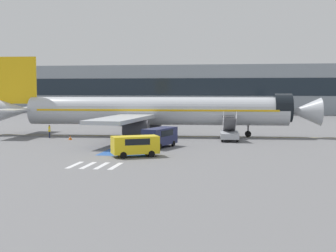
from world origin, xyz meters
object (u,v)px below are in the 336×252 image
object	(u,v)px
ground_crew_1	(49,130)
traffic_cone_0	(70,138)
boarding_stairs_forward	(229,133)
service_van_1	(160,136)
service_van_0	(135,144)
airliner	(152,111)
fuel_tanker	(130,114)
terminal_building	(152,89)
ground_crew_0	(154,134)

from	to	relation	value
ground_crew_1	traffic_cone_0	distance (m)	3.97
boarding_stairs_forward	service_van_1	world-z (taller)	boarding_stairs_forward
service_van_0	ground_crew_1	xyz separation A→B (m)	(-15.11, 14.68, -0.20)
airliner	service_van_0	bearing A→B (deg)	2.55
airliner	fuel_tanker	bearing A→B (deg)	-161.92
service_van_0	terminal_building	distance (m)	82.28
boarding_stairs_forward	fuel_tanker	distance (m)	30.84
fuel_tanker	traffic_cone_0	distance (m)	26.83
terminal_building	service_van_1	bearing A→B (deg)	-77.89
boarding_stairs_forward	traffic_cone_0	size ratio (longest dim) A/B	10.24
boarding_stairs_forward	traffic_cone_0	distance (m)	20.14
airliner	boarding_stairs_forward	xyz separation A→B (m)	(10.58, -3.70, -2.44)
airliner	service_van_0	xyz separation A→B (m)	(2.19, -19.14, -2.21)
boarding_stairs_forward	fuel_tanker	size ratio (longest dim) A/B	0.55
service_van_0	airliner	bearing A→B (deg)	-20.91
airliner	terminal_building	bearing A→B (deg)	-172.49
terminal_building	fuel_tanker	bearing A→B (deg)	-84.18
airliner	terminal_building	world-z (taller)	terminal_building
traffic_cone_0	terminal_building	size ratio (longest dim) A/B	0.00
service_van_1	ground_crew_0	distance (m)	6.16
service_van_1	terminal_building	bearing A→B (deg)	120.76
boarding_stairs_forward	service_van_1	xyz separation A→B (m)	(-7.34, -8.21, 0.34)
airliner	traffic_cone_0	distance (m)	11.66
ground_crew_0	ground_crew_1	bearing A→B (deg)	-145.44
boarding_stairs_forward	ground_crew_1	distance (m)	23.51
traffic_cone_0	terminal_building	bearing A→B (deg)	92.65
airliner	ground_crew_0	bearing A→B (deg)	9.04
service_van_1	boarding_stairs_forward	bearing A→B (deg)	66.85
fuel_tanker	boarding_stairs_forward	bearing A→B (deg)	-53.79
fuel_tanker	ground_crew_0	world-z (taller)	fuel_tanker
ground_crew_1	terminal_building	size ratio (longest dim) A/B	0.01
ground_crew_1	airliner	bearing A→B (deg)	94.07
service_van_1	terminal_building	distance (m)	75.39
airliner	ground_crew_0	distance (m)	6.68
traffic_cone_0	terminal_building	world-z (taller)	terminal_building
ground_crew_0	ground_crew_1	xyz separation A→B (m)	(-14.32, 1.58, 0.08)
airliner	ground_crew_1	world-z (taller)	airliner
airliner	traffic_cone_0	xyz separation A→B (m)	(-9.40, -6.14, -3.14)
boarding_stairs_forward	traffic_cone_0	xyz separation A→B (m)	(-19.98, -2.44, -0.69)
fuel_tanker	service_van_0	bearing A→B (deg)	-76.83
ground_crew_0	airliner	bearing A→B (deg)	143.88
airliner	service_van_1	world-z (taller)	airliner
terminal_building	ground_crew_1	bearing A→B (deg)	-90.33
traffic_cone_0	terminal_building	distance (m)	68.13
fuel_tanker	service_van_1	world-z (taller)	fuel_tanker
service_van_1	terminal_building	world-z (taller)	terminal_building
service_van_1	traffic_cone_0	xyz separation A→B (m)	(-12.64, 5.76, -1.03)
service_van_1	service_van_0	bearing A→B (deg)	-79.63
service_van_0	traffic_cone_0	xyz separation A→B (m)	(-11.59, 13.00, -0.93)
airliner	service_van_1	bearing A→B (deg)	11.26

